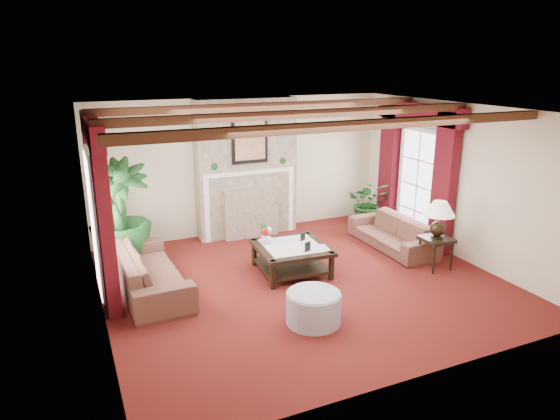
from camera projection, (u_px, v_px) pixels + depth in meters
name	position (u px, v px, depth m)	size (l,w,h in m)	color
floor	(303.00, 282.00, 7.94)	(6.00, 6.00, 0.00)	#4B0F0D
ceiling	(306.00, 110.00, 7.16)	(6.00, 6.00, 0.00)	white
back_wall	(243.00, 166.00, 9.96)	(6.00, 0.02, 2.70)	beige
left_wall	(95.00, 226.00, 6.39)	(0.02, 5.50, 2.70)	beige
right_wall	(458.00, 181.00, 8.71)	(0.02, 5.50, 2.70)	beige
ceiling_beams	(305.00, 114.00, 7.18)	(6.00, 3.00, 0.12)	#3E2113
fireplace	(245.00, 98.00, 9.39)	(2.00, 0.52, 2.70)	tan
french_door_left	(86.00, 153.00, 7.05)	(0.10, 1.10, 2.16)	white
french_door_right	(423.00, 130.00, 9.35)	(0.10, 1.10, 2.16)	white
curtains_left	(91.00, 122.00, 6.97)	(0.20, 2.40, 2.55)	#430810
curtains_right	(420.00, 107.00, 9.18)	(0.20, 2.40, 2.55)	#430810
sofa_left	(149.00, 263.00, 7.54)	(0.73, 2.25, 0.87)	#3B101D
sofa_right	(393.00, 228.00, 9.30)	(0.57, 1.94, 0.76)	#3B101D
potted_palm	(122.00, 236.00, 8.47)	(1.06, 1.84, 1.02)	black
small_plant	(368.00, 208.00, 10.57)	(1.24, 1.28, 0.76)	black
coffee_table	(291.00, 259.00, 8.24)	(1.13, 1.13, 0.46)	black
side_table	(435.00, 253.00, 8.39)	(0.46, 0.46, 0.55)	black
ottoman	(313.00, 308.00, 6.65)	(0.73, 0.73, 0.43)	#8F8C9F
table_lamp	(439.00, 219.00, 8.22)	(0.51, 0.51, 0.65)	black
flower_vase	(266.00, 238.00, 8.26)	(0.25, 0.25, 0.19)	silver
book	(316.00, 241.00, 7.98)	(0.21, 0.05, 0.28)	black
photo_frame_a	(308.00, 247.00, 7.90)	(0.12, 0.02, 0.16)	black
photo_frame_b	(303.00, 237.00, 8.38)	(0.10, 0.02, 0.14)	black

